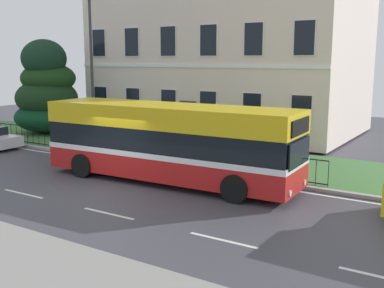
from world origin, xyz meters
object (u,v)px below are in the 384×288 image
evergreen_tree (47,94)px  single_decker_bus (169,142)px  street_lamp_post (92,62)px  litter_bin (137,143)px  georgian_townhouse (230,18)px

evergreen_tree → single_decker_bus: 14.00m
street_lamp_post → litter_bin: size_ratio=6.99×
single_decker_bus → evergreen_tree: bearing=155.6°
evergreen_tree → litter_bin: bearing=-14.3°
evergreen_tree → litter_bin: evergreen_tree is taller
georgian_townhouse → evergreen_tree: georgian_townhouse is taller
georgian_townhouse → single_decker_bus: bearing=-71.8°
single_decker_bus → street_lamp_post: (-6.82, 3.02, 2.95)m
litter_bin → georgian_townhouse: bearing=91.2°
single_decker_bus → litter_bin: 5.18m
single_decker_bus → street_lamp_post: 8.02m
street_lamp_post → litter_bin: (2.75, 0.05, -3.84)m
litter_bin → single_decker_bus: bearing=-37.1°
evergreen_tree → street_lamp_post: bearing=-20.8°
litter_bin → evergreen_tree: bearing=165.7°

